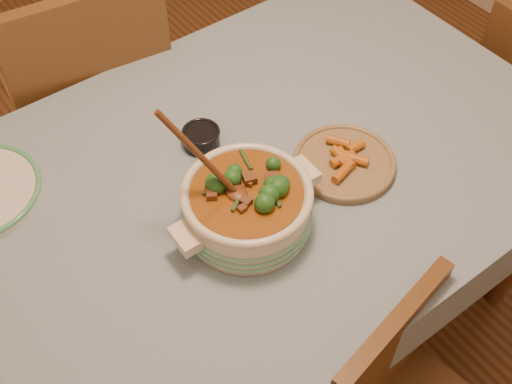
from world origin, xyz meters
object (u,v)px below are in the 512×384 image
Objects in this scene: condiment_bowl at (201,137)px; chair_far at (92,96)px; dining_table at (248,193)px; fried_plate at (344,161)px; stew_casserole at (247,204)px.

condiment_bowl is 0.12× the size of chair_far.
fried_plate is (0.20, -0.13, 0.11)m from dining_table.
condiment_bowl is (0.05, 0.27, -0.04)m from stew_casserole.
condiment_bowl is at bearing 104.97° from chair_far.
dining_table is 0.23m from stew_casserole.
stew_casserole is (-0.10, -0.13, 0.16)m from dining_table.
chair_far reaches higher than fried_plate.
chair_far is (-0.11, 0.68, -0.10)m from dining_table.
dining_table is 5.80× the size of fried_plate.
stew_casserole is 0.30m from fried_plate.
stew_casserole is at bearing -101.50° from condiment_bowl.
dining_table is 0.19m from condiment_bowl.
chair_far is (-0.01, 0.81, -0.27)m from stew_casserole.
chair_far is at bearing 99.26° from dining_table.
chair_far is (-0.07, 0.55, -0.22)m from condiment_bowl.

